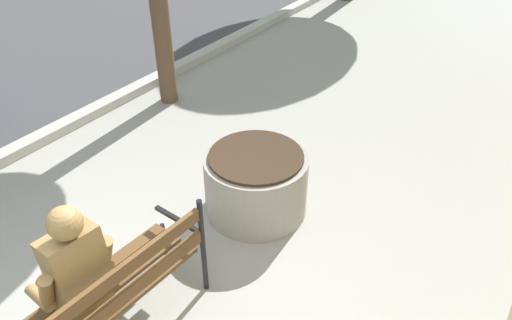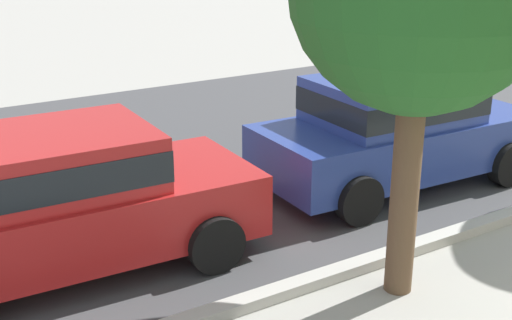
# 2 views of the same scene
# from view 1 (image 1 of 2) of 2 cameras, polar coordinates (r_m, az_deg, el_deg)

# --- Properties ---
(park_bench) EXTENTS (1.83, 0.63, 0.95)m
(park_bench) POSITION_cam_1_polar(r_m,az_deg,el_deg) (3.64, -18.01, -15.54)
(park_bench) COLOR brown
(park_bench) RESTS_ON ground
(bronze_statue_seated) EXTENTS (0.69, 0.77, 1.37)m
(bronze_statue_seated) POSITION_cam_1_polar(r_m,az_deg,el_deg) (3.68, -20.41, -12.57)
(bronze_statue_seated) COLOR olive
(bronze_statue_seated) RESTS_ON ground
(concrete_planter) EXTENTS (1.01, 1.01, 0.66)m
(concrete_planter) POSITION_cam_1_polar(r_m,az_deg,el_deg) (4.79, 0.00, -2.69)
(concrete_planter) COLOR gray
(concrete_planter) RESTS_ON ground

